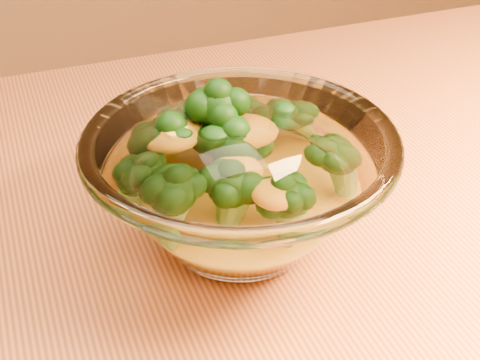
# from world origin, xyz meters

# --- Properties ---
(table) EXTENTS (1.20, 0.80, 0.75)m
(table) POSITION_xyz_m (0.00, 0.00, 0.65)
(table) COLOR #B96037
(table) RESTS_ON ground
(glass_bowl) EXTENTS (0.25, 0.25, 0.11)m
(glass_bowl) POSITION_xyz_m (-0.12, 0.00, 0.81)
(glass_bowl) COLOR white
(glass_bowl) RESTS_ON table
(cheese_sauce) EXTENTS (0.14, 0.14, 0.04)m
(cheese_sauce) POSITION_xyz_m (-0.12, 0.00, 0.78)
(cheese_sauce) COLOR orange
(cheese_sauce) RESTS_ON glass_bowl
(broccoli_heap) EXTENTS (0.17, 0.16, 0.09)m
(broccoli_heap) POSITION_xyz_m (-0.12, 0.02, 0.83)
(broccoli_heap) COLOR black
(broccoli_heap) RESTS_ON cheese_sauce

